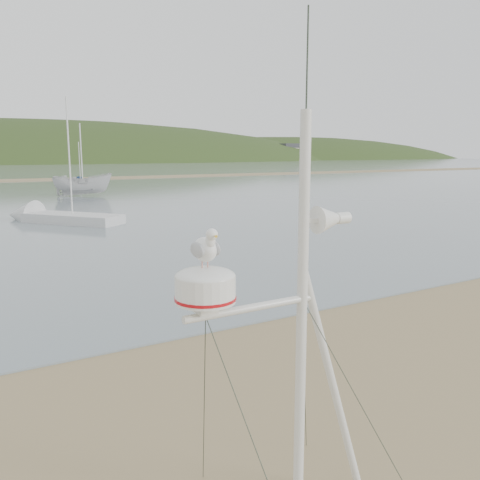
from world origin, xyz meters
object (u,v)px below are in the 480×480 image
mast_rig (298,415)px  sailboat_blue_far (80,182)px  sailboat_white_near (44,217)px  boat_white (82,167)px

mast_rig → sailboat_blue_far: bearing=78.5°
sailboat_white_near → mast_rig: bearing=-94.6°
sailboat_blue_far → sailboat_white_near: 34.88m
boat_white → sailboat_white_near: (-6.15, -16.04, -2.29)m
boat_white → mast_rig: bearing=-178.8°
boat_white → sailboat_white_near: sailboat_white_near is taller
boat_white → sailboat_white_near: 17.33m
boat_white → sailboat_blue_far: 17.95m
mast_rig → boat_white: 42.96m
mast_rig → boat_white: (8.26, 42.14, 1.34)m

